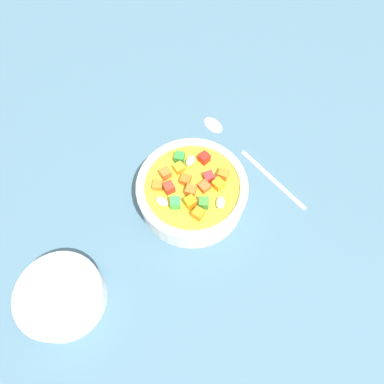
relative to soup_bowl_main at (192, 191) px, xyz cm
name	(u,v)px	position (x,y,z in cm)	size (l,w,h in cm)	color
ground_plane	(192,202)	(0.01, 0.00, -3.86)	(140.00, 140.00, 2.00)	#42667A
soup_bowl_main	(192,191)	(0.00, 0.00, 0.00)	(16.11, 16.11, 6.23)	white
spoon	(241,150)	(11.95, -1.31, -2.49)	(6.59, 22.49, 0.76)	silver
side_bowl_small	(61,296)	(-22.11, 4.93, -0.85)	(11.35, 11.35, 3.87)	white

